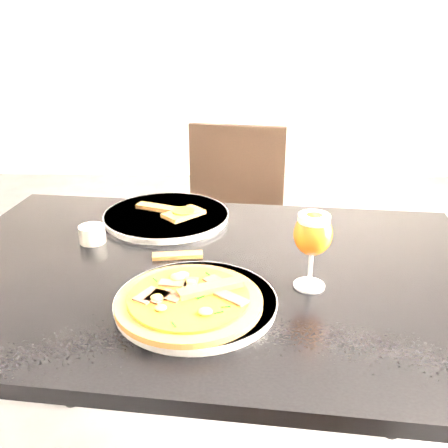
{
  "coord_description": "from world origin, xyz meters",
  "views": [
    {
      "loc": [
        0.08,
        -1.0,
        1.26
      ],
      "look_at": [
        0.06,
        0.01,
        0.83
      ],
      "focal_mm": 40.0,
      "sensor_mm": 36.0,
      "label": 1
    }
  ],
  "objects_px": {
    "dining_table": "(206,304)",
    "beer_glass": "(313,234)",
    "chair_far": "(231,230)",
    "pizza": "(189,300)"
  },
  "relations": [
    {
      "from": "dining_table",
      "to": "beer_glass",
      "type": "bearing_deg",
      "value": -12.99
    },
    {
      "from": "chair_far",
      "to": "pizza",
      "type": "relative_size",
      "value": 3.18
    },
    {
      "from": "pizza",
      "to": "beer_glass",
      "type": "xyz_separation_m",
      "value": [
        0.23,
        0.1,
        0.09
      ]
    },
    {
      "from": "dining_table",
      "to": "beer_glass",
      "type": "relative_size",
      "value": 8.05
    },
    {
      "from": "chair_far",
      "to": "beer_glass",
      "type": "relative_size",
      "value": 5.42
    },
    {
      "from": "pizza",
      "to": "beer_glass",
      "type": "relative_size",
      "value": 1.7
    },
    {
      "from": "beer_glass",
      "to": "pizza",
      "type": "bearing_deg",
      "value": -157.47
    },
    {
      "from": "dining_table",
      "to": "pizza",
      "type": "distance_m",
      "value": 0.21
    },
    {
      "from": "pizza",
      "to": "dining_table",
      "type": "bearing_deg",
      "value": 83.42
    },
    {
      "from": "dining_table",
      "to": "beer_glass",
      "type": "distance_m",
      "value": 0.3
    }
  ]
}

